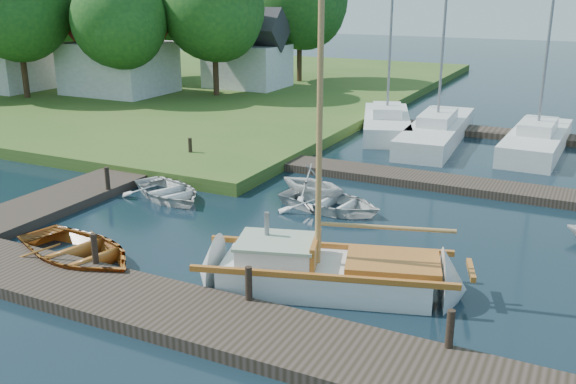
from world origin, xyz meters
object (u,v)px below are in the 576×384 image
at_px(mooring_post_2, 249,283).
at_px(sailboat, 332,276).
at_px(mooring_post_4, 107,178).
at_px(tender_a, 168,189).
at_px(tree_2, 119,19).
at_px(tree_3, 214,8).
at_px(marina_boat_1, 437,130).
at_px(tree_1, 17,3).
at_px(tender_b, 313,181).
at_px(mooring_post_3, 450,329).
at_px(house_c, 247,56).
at_px(marina_boat_0, 387,122).
at_px(dinghy, 77,248).
at_px(mooring_post_5, 190,147).
at_px(mooring_post_1, 95,249).
at_px(house_a, 118,54).
at_px(marina_boat_2, 537,139).
at_px(tender_c, 330,199).
at_px(house_b, 4,54).
at_px(tree_5, 47,10).

height_order(mooring_post_2, sailboat, sailboat).
height_order(mooring_post_4, tender_a, mooring_post_4).
bearing_deg(tree_2, tree_3, 45.00).
relative_size(marina_boat_1, tree_1, 1.25).
bearing_deg(tender_b, tender_a, 126.55).
bearing_deg(mooring_post_3, sailboat, 149.85).
bearing_deg(marina_boat_1, mooring_post_4, 145.54).
bearing_deg(house_c, marina_boat_0, -31.78).
relative_size(mooring_post_4, tender_a, 0.23).
bearing_deg(dinghy, mooring_post_5, 31.14).
xyz_separation_m(mooring_post_1, mooring_post_5, (-4.00, 10.00, 0.00)).
bearing_deg(house_a, marina_boat_1, -6.47).
distance_m(marina_boat_2, house_c, 21.43).
distance_m(tender_c, tree_2, 22.45).
height_order(mooring_post_3, tree_1, tree_1).
bearing_deg(sailboat, mooring_post_3, -47.15).
bearing_deg(dinghy, house_b, 65.71).
height_order(tender_a, marina_boat_1, marina_boat_1).
bearing_deg(tender_b, marina_boat_2, -18.06).
bearing_deg(mooring_post_1, tender_b, 72.60).
bearing_deg(sailboat, house_b, 133.90).
bearing_deg(house_b, marina_boat_1, -0.78).
bearing_deg(tender_b, mooring_post_5, 84.32).
xyz_separation_m(mooring_post_2, house_b, (-29.50, 19.00, 2.07)).
distance_m(mooring_post_2, tender_b, 8.20).
xyz_separation_m(mooring_post_4, marina_boat_2, (12.61, 13.58, -0.12)).
xyz_separation_m(tender_a, house_a, (-14.93, 15.15, 2.61)).
bearing_deg(tree_5, mooring_post_2, -38.49).
height_order(tender_b, house_c, house_c).
bearing_deg(mooring_post_4, house_c, 107.65).
bearing_deg(house_a, mooring_post_1, -51.01).
distance_m(dinghy, tree_5, 36.29).
xyz_separation_m(marina_boat_2, tree_1, (-29.60, -1.53, 5.51)).
relative_size(tender_a, marina_boat_2, 0.29).
bearing_deg(marina_boat_1, dinghy, 160.98).
bearing_deg(sailboat, mooring_post_4, 145.30).
relative_size(tender_c, tree_2, 0.46).
xyz_separation_m(marina_boat_1, tree_3, (-15.14, 4.45, 5.24)).
distance_m(mooring_post_2, sailboat, 2.29).
relative_size(mooring_post_4, tree_5, 0.10).
height_order(marina_boat_1, tree_3, marina_boat_1).
xyz_separation_m(mooring_post_4, tree_1, (-17.00, 12.05, 5.39)).
relative_size(house_a, tree_2, 0.81).
bearing_deg(tender_a, mooring_post_1, -134.70).
bearing_deg(mooring_post_5, mooring_post_4, -90.00).
height_order(house_c, tree_3, tree_3).
bearing_deg(tender_a, marina_boat_2, -14.19).
distance_m(tender_b, marina_boat_2, 12.26).
distance_m(mooring_post_1, house_c, 29.22).
height_order(mooring_post_4, tender_c, mooring_post_4).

